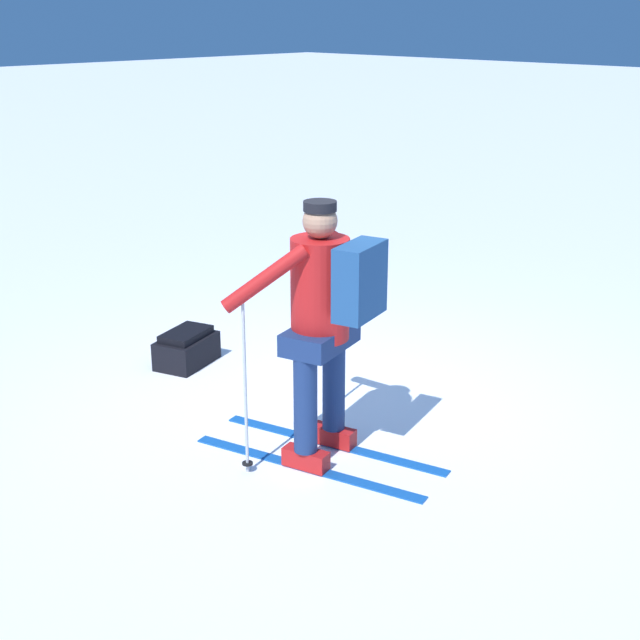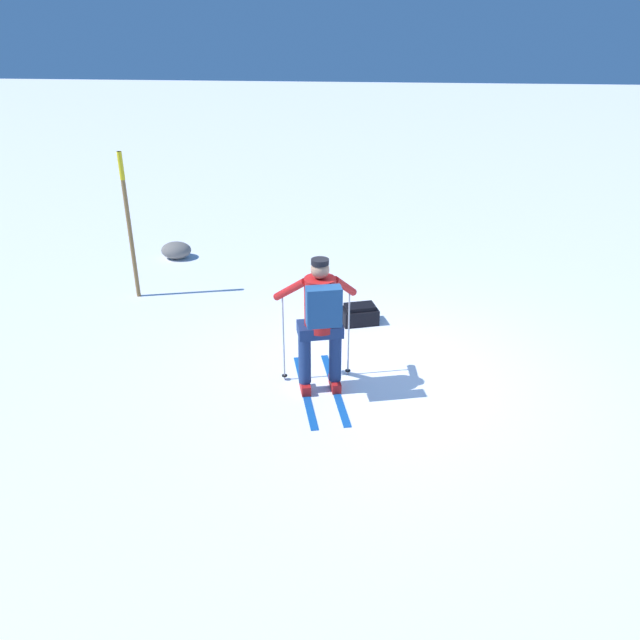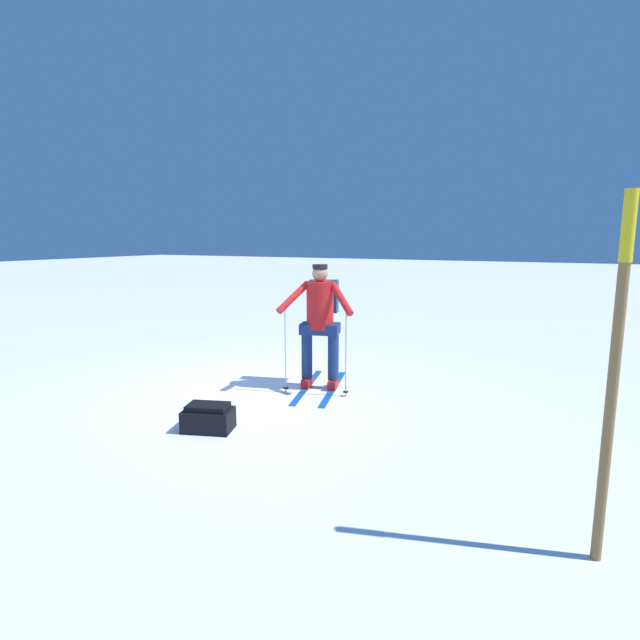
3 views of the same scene
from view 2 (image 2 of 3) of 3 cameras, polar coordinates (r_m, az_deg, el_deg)
ground_plane at (r=8.11m, az=5.83°, el=-4.69°), size 80.00×80.00×0.00m
skier at (r=7.18m, az=0.04°, el=0.24°), size 1.03×1.72×1.70m
dropped_backpack at (r=9.28m, az=3.65°, el=0.51°), size 0.60×0.48×0.29m
trail_marker at (r=10.21m, az=-17.16°, el=9.07°), size 0.08×0.08×2.33m
rock_boulder at (r=12.15m, az=-13.01°, el=6.24°), size 0.56×0.48×0.31m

